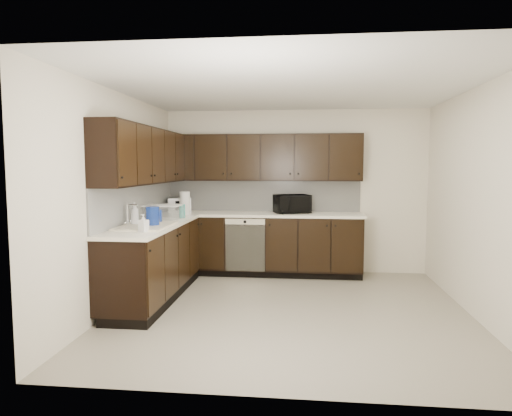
{
  "coord_description": "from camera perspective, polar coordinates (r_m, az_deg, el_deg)",
  "views": [
    {
      "loc": [
        0.16,
        -5.1,
        1.64
      ],
      "look_at": [
        -0.45,
        0.6,
        1.11
      ],
      "focal_mm": 32.0,
      "sensor_mm": 36.0,
      "label": 1
    }
  ],
  "objects": [
    {
      "name": "paper_towel_roll",
      "position": [
        6.7,
        -8.9,
        0.61
      ],
      "size": [
        0.19,
        0.19,
        0.33
      ],
      "primitive_type": "cylinder",
      "rotation": [
        0.0,
        0.0,
        0.31
      ],
      "color": "silver",
      "rests_on": "countertop"
    },
    {
      "name": "blue_pitcher",
      "position": [
        5.43,
        -12.81,
        -1.06
      ],
      "size": [
        0.19,
        0.19,
        0.24
      ],
      "primitive_type": "cylinder",
      "rotation": [
        0.0,
        0.0,
        0.25
      ],
      "color": "#102E96",
      "rests_on": "countertop"
    },
    {
      "name": "ceiling",
      "position": [
        5.17,
        4.43,
        14.79
      ],
      "size": [
        4.0,
        4.0,
        0.0
      ],
      "primitive_type": "plane",
      "rotation": [
        3.14,
        0.0,
        0.0
      ],
      "color": "white",
      "rests_on": "wall_back"
    },
    {
      "name": "wall_left",
      "position": [
        5.55,
        -16.78,
        0.98
      ],
      "size": [
        0.02,
        4.0,
        2.5
      ],
      "primitive_type": "cube",
      "color": "beige",
      "rests_on": "floor"
    },
    {
      "name": "teal_tumbler",
      "position": [
        6.3,
        -9.22,
        -0.38
      ],
      "size": [
        0.1,
        0.1,
        0.18
      ],
      "primitive_type": "cylinder",
      "rotation": [
        0.0,
        0.0,
        0.32
      ],
      "color": "#0C8A7C",
      "rests_on": "countertop"
    },
    {
      "name": "wall_right",
      "position": [
        5.43,
        25.92,
        0.58
      ],
      "size": [
        0.02,
        4.0,
        2.5
      ],
      "primitive_type": "cube",
      "color": "beige",
      "rests_on": "floor"
    },
    {
      "name": "countertop",
      "position": [
        6.35,
        -4.49,
        -1.28
      ],
      "size": [
        3.03,
        2.83,
        0.04
      ],
      "color": "white",
      "rests_on": "lower_cabinets"
    },
    {
      "name": "microwave",
      "position": [
        6.84,
        4.51,
        0.51
      ],
      "size": [
        0.59,
        0.51,
        0.28
      ],
      "primitive_type": "imported",
      "rotation": [
        0.0,
        0.0,
        0.41
      ],
      "color": "black",
      "rests_on": "countertop"
    },
    {
      "name": "storage_bin",
      "position": [
        6.22,
        -11.56,
        -0.5
      ],
      "size": [
        0.53,
        0.44,
        0.18
      ],
      "primitive_type": "cube",
      "rotation": [
        0.0,
        0.0,
        -0.25
      ],
      "color": "silver",
      "rests_on": "countertop"
    },
    {
      "name": "soap_bottle_b",
      "position": [
        5.61,
        -14.94,
        -0.7
      ],
      "size": [
        0.12,
        0.12,
        0.27
      ],
      "primitive_type": "imported",
      "rotation": [
        0.0,
        0.0,
        0.11
      ],
      "color": "gray",
      "rests_on": "countertop"
    },
    {
      "name": "backsplash",
      "position": [
        6.58,
        -5.96,
        1.2
      ],
      "size": [
        3.0,
        2.8,
        0.48
      ],
      "color": "beige",
      "rests_on": "countertop"
    },
    {
      "name": "lower_cabinets",
      "position": [
        6.43,
        -4.44,
        -5.76
      ],
      "size": [
        3.0,
        2.8,
        0.9
      ],
      "color": "black",
      "rests_on": "floor"
    },
    {
      "name": "floor",
      "position": [
        5.36,
        4.24,
        -12.61
      ],
      "size": [
        4.0,
        4.0,
        0.0
      ],
      "primitive_type": "plane",
      "color": "gray",
      "rests_on": "ground"
    },
    {
      "name": "dishwasher",
      "position": [
        6.65,
        -1.36,
        -4.22
      ],
      "size": [
        0.58,
        0.04,
        0.78
      ],
      "color": "beige",
      "rests_on": "lower_cabinets"
    },
    {
      "name": "wall_front",
      "position": [
        3.13,
        3.15,
        -1.97
      ],
      "size": [
        4.0,
        0.02,
        2.5
      ],
      "primitive_type": "cube",
      "color": "beige",
      "rests_on": "floor"
    },
    {
      "name": "soap_bottle_a",
      "position": [
        5.03,
        -13.89,
        -1.83
      ],
      "size": [
        0.11,
        0.11,
        0.19
      ],
      "primitive_type": "imported",
      "rotation": [
        0.0,
        0.0,
        -0.35
      ],
      "color": "gray",
      "rests_on": "countertop"
    },
    {
      "name": "toaster_oven",
      "position": [
        7.09,
        -9.5,
        0.38
      ],
      "size": [
        0.4,
        0.33,
        0.22
      ],
      "primitive_type": "cube",
      "rotation": [
        0.0,
        0.0,
        0.25
      ],
      "color": "#AFAFB1",
      "rests_on": "countertop"
    },
    {
      "name": "upper_cabinets",
      "position": [
        6.43,
        -5.22,
        6.38
      ],
      "size": [
        3.0,
        2.8,
        0.7
      ],
      "color": "black",
      "rests_on": "wall_back"
    },
    {
      "name": "sink",
      "position": [
        5.46,
        -13.64,
        -2.91
      ],
      "size": [
        0.54,
        0.82,
        0.42
      ],
      "color": "beige",
      "rests_on": "countertop"
    },
    {
      "name": "wall_back",
      "position": [
        7.11,
        4.86,
        2.08
      ],
      "size": [
        4.0,
        0.02,
        2.5
      ],
      "primitive_type": "cube",
      "color": "beige",
      "rests_on": "floor"
    }
  ]
}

